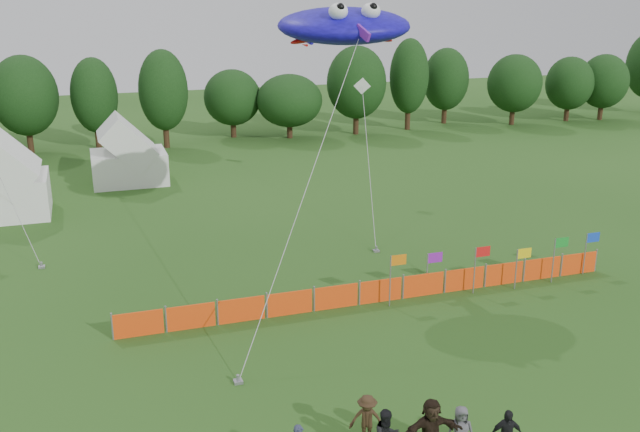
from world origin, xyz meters
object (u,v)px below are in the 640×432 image
object	(u,v)px
spectator_c	(367,420)
stingray_kite	(342,26)
spectator_f	(431,430)
barrier_fence	(380,291)
tent_left	(9,183)
tent_right	(129,157)
spectator_e	(460,432)

from	to	relation	value
spectator_c	stingray_kite	world-z (taller)	stingray_kite
spectator_f	barrier_fence	bearing A→B (deg)	76.92
tent_left	spectator_c	world-z (taller)	tent_left
tent_right	spectator_f	size ratio (longest dim) A/B	2.62
tent_right	spectator_f	world-z (taller)	tent_right
spectator_c	spectator_f	size ratio (longest dim) A/B	0.83
spectator_e	spectator_f	size ratio (longest dim) A/B	0.82
tent_left	spectator_e	xyz separation A→B (m)	(13.71, -28.62, -1.16)
spectator_e	barrier_fence	bearing A→B (deg)	93.36
barrier_fence	stingray_kite	xyz separation A→B (m)	(-0.10, 4.81, 10.65)
tent_right	spectator_e	xyz separation A→B (m)	(6.57, -34.12, -1.00)
tent_right	barrier_fence	world-z (taller)	tent_right
tent_left	spectator_e	size ratio (longest dim) A/B	2.77
spectator_e	stingray_kite	xyz separation A→B (m)	(1.92, 15.23, 10.36)
stingray_kite	spectator_f	bearing A→B (deg)	-100.45
spectator_c	spectator_f	world-z (taller)	spectator_f
tent_left	spectator_f	xyz separation A→B (m)	(12.83, -28.52, -0.99)
tent_left	stingray_kite	world-z (taller)	stingray_kite
tent_left	tent_right	world-z (taller)	tent_left
tent_left	spectator_e	world-z (taller)	tent_left
spectator_c	spectator_e	world-z (taller)	spectator_c
spectator_c	tent_left	bearing A→B (deg)	136.26
spectator_e	stingray_kite	bearing A→B (deg)	97.13
barrier_fence	spectator_e	size ratio (longest dim) A/B	13.91
tent_right	stingray_kite	size ratio (longest dim) A/B	0.30
tent_right	spectator_e	bearing A→B (deg)	-79.10
barrier_fence	spectator_c	xyz separation A→B (m)	(-4.29, -9.07, 0.29)
spectator_e	spectator_f	bearing A→B (deg)	-172.23
tent_right	spectator_c	bearing A→B (deg)	-82.54
spectator_f	stingray_kite	bearing A→B (deg)	82.11
spectator_f	stingray_kite	size ratio (longest dim) A/B	0.11
tent_left	barrier_fence	size ratio (longest dim) A/B	0.20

